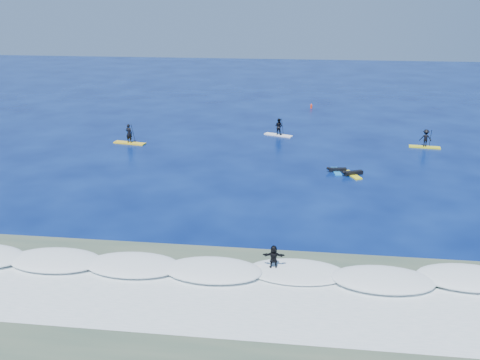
# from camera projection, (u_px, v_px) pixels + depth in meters

# --- Properties ---
(ground) EXTENTS (160.00, 160.00, 0.00)m
(ground) POSITION_uv_depth(u_px,v_px,m) (225.00, 196.00, 35.67)
(ground) COLOR #030E40
(ground) RESTS_ON ground
(shallow_water) EXTENTS (90.00, 13.00, 0.01)m
(shallow_water) POSITION_uv_depth(u_px,v_px,m) (175.00, 314.00, 22.56)
(shallow_water) COLOR #3B5040
(shallow_water) RESTS_ON ground
(breaking_wave) EXTENTS (40.00, 6.00, 0.30)m
(breaking_wave) POSITION_uv_depth(u_px,v_px,m) (195.00, 268.00, 26.31)
(breaking_wave) COLOR white
(breaking_wave) RESTS_ON ground
(whitewater) EXTENTS (34.00, 5.00, 0.02)m
(whitewater) POSITION_uv_depth(u_px,v_px,m) (181.00, 301.00, 23.50)
(whitewater) COLOR silver
(whitewater) RESTS_ON ground
(sup_paddler_left) EXTENTS (3.04, 1.26, 2.07)m
(sup_paddler_left) POSITION_uv_depth(u_px,v_px,m) (129.00, 137.00, 48.02)
(sup_paddler_left) COLOR yellow
(sup_paddler_left) RESTS_ON ground
(sup_paddler_center) EXTENTS (2.80, 1.66, 1.92)m
(sup_paddler_center) POSITION_uv_depth(u_px,v_px,m) (279.00, 128.00, 50.70)
(sup_paddler_center) COLOR white
(sup_paddler_center) RESTS_ON ground
(sup_paddler_right) EXTENTS (2.72, 0.98, 1.86)m
(sup_paddler_right) POSITION_uv_depth(u_px,v_px,m) (425.00, 140.00, 46.74)
(sup_paddler_right) COLOR yellow
(sup_paddler_right) RESTS_ON ground
(prone_paddler_near) EXTENTS (1.58, 2.10, 0.43)m
(prone_paddler_near) POSITION_uv_depth(u_px,v_px,m) (352.00, 174.00, 39.70)
(prone_paddler_near) COLOR yellow
(prone_paddler_near) RESTS_ON ground
(prone_paddler_far) EXTENTS (1.52, 1.96, 0.40)m
(prone_paddler_far) POSITION_uv_depth(u_px,v_px,m) (336.00, 170.00, 40.48)
(prone_paddler_far) COLOR #1A77C5
(prone_paddler_far) RESTS_ON ground
(wave_surfer) EXTENTS (1.77, 0.56, 1.27)m
(wave_surfer) POSITION_uv_depth(u_px,v_px,m) (274.00, 259.00, 25.68)
(wave_surfer) COLOR white
(wave_surfer) RESTS_ON breaking_wave
(marker_buoy) EXTENTS (0.25, 0.25, 0.60)m
(marker_buoy) POSITION_uv_depth(u_px,v_px,m) (311.00, 106.00, 62.97)
(marker_buoy) COLOR red
(marker_buoy) RESTS_ON ground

